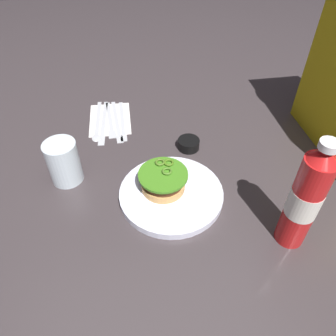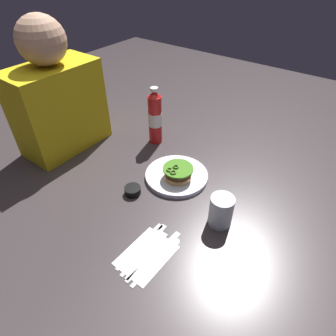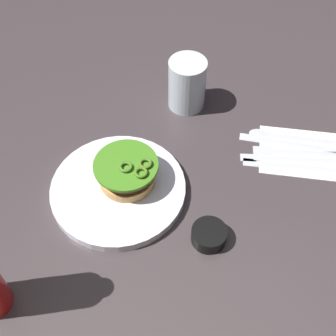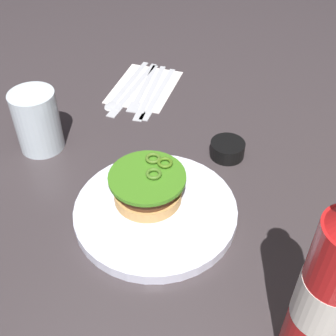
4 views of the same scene
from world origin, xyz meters
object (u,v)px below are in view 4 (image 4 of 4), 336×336
at_px(dinner_plate, 156,211).
at_px(fork_utensil, 142,90).
at_px(ketchup_bottle, 328,294).
at_px(steak_knife, 149,93).
at_px(water_glass, 38,120).
at_px(spoon_utensil, 122,90).
at_px(burger_sandwich, 148,187).
at_px(condiment_cup, 227,149).
at_px(table_knife, 131,90).
at_px(butter_knife, 157,95).
at_px(napkin, 145,87).

relative_size(dinner_plate, fork_utensil, 1.27).
relative_size(ketchup_bottle, steak_knife, 1.19).
distance_m(water_glass, spoon_utensil, 0.22).
relative_size(burger_sandwich, fork_utensil, 0.60).
bearing_deg(fork_utensil, steak_knife, 66.00).
height_order(dinner_plate, steak_knife, dinner_plate).
bearing_deg(steak_knife, ketchup_bottle, 36.13).
bearing_deg(condiment_cup, table_knife, -121.97).
xyz_separation_m(water_glass, fork_utensil, (-0.22, 0.11, -0.05)).
bearing_deg(ketchup_bottle, spoon_utensil, -139.28).
xyz_separation_m(dinner_plate, burger_sandwich, (-0.01, -0.02, 0.03)).
distance_m(dinner_plate, ketchup_bottle, 0.29).
relative_size(condiment_cup, steak_knife, 0.28).
distance_m(dinner_plate, butter_knife, 0.32).
bearing_deg(condiment_cup, butter_knife, -129.70).
bearing_deg(napkin, water_glass, -24.98).
bearing_deg(fork_utensil, butter_knife, 77.34).
bearing_deg(fork_utensil, table_knife, -69.75).
distance_m(dinner_plate, water_glass, 0.27).
relative_size(table_knife, steak_knife, 1.03).
relative_size(burger_sandwich, napkin, 0.68).
height_order(napkin, steak_knife, steak_knife).
relative_size(dinner_plate, steak_knife, 1.12).
bearing_deg(steak_knife, condiment_cup, 52.93).
height_order(condiment_cup, table_knife, condiment_cup).
height_order(steak_knife, butter_knife, same).
relative_size(dinner_plate, napkin, 1.45).
bearing_deg(butter_knife, water_glass, -34.98).
distance_m(ketchup_bottle, butter_knife, 0.57).
relative_size(napkin, fork_utensil, 0.88).
bearing_deg(butter_knife, fork_utensil, -102.66).
relative_size(ketchup_bottle, butter_knife, 1.26).
height_order(ketchup_bottle, spoon_utensil, ketchup_bottle).
distance_m(napkin, fork_utensil, 0.02).
xyz_separation_m(dinner_plate, ketchup_bottle, (0.15, 0.22, 0.11)).
distance_m(water_glass, table_knife, 0.23).
xyz_separation_m(water_glass, steak_knife, (-0.21, 0.13, -0.05)).
bearing_deg(burger_sandwich, condiment_cup, 148.73).
distance_m(napkin, spoon_utensil, 0.05).
height_order(ketchup_bottle, table_knife, ketchup_bottle).
relative_size(spoon_utensil, fork_utensil, 1.08).
xyz_separation_m(condiment_cup, butter_knife, (-0.14, -0.17, -0.01)).
xyz_separation_m(condiment_cup, table_knife, (-0.14, -0.23, -0.01)).
distance_m(ketchup_bottle, spoon_utensil, 0.61).
bearing_deg(spoon_utensil, table_knife, 99.40).
xyz_separation_m(napkin, spoon_utensil, (0.03, -0.04, 0.00)).
xyz_separation_m(water_glass, napkin, (-0.23, 0.11, -0.05)).
distance_m(ketchup_bottle, table_knife, 0.60).
relative_size(condiment_cup, napkin, 0.36).
height_order(condiment_cup, fork_utensil, condiment_cup).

